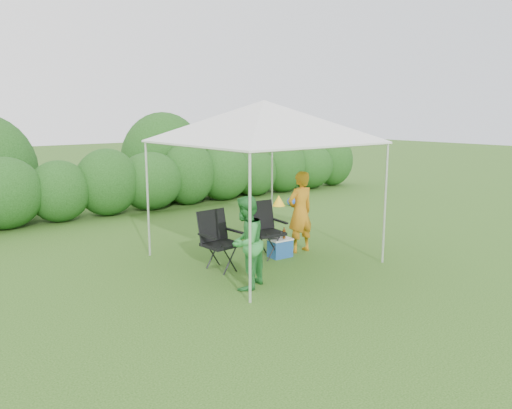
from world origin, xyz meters
TOP-DOWN VIEW (x-y plane):
  - ground at (0.00, 0.00)m, footprint 70.00×70.00m
  - hedge at (0.11, 6.00)m, footprint 17.28×1.53m
  - canopy at (0.00, 0.50)m, footprint 3.10×3.10m
  - chair_right at (0.14, 0.65)m, footprint 0.68×0.63m
  - chair_left at (-0.97, 0.54)m, footprint 0.65×0.59m
  - man at (0.85, 0.44)m, footprint 0.59×0.41m
  - woman at (-1.18, -0.49)m, footprint 0.85×0.79m
  - cooler at (0.32, 0.40)m, footprint 0.44×0.34m
  - bottle at (0.38, 0.36)m, footprint 0.06×0.06m
  - lawn_toy at (3.75, 4.15)m, footprint 0.61×0.51m

SIDE VIEW (x-z plane):
  - ground at x=0.00m, z-range 0.00..0.00m
  - lawn_toy at x=3.75m, z-range -0.01..0.30m
  - cooler at x=0.32m, z-range 0.00..0.35m
  - bottle at x=0.38m, z-range 0.35..0.56m
  - chair_left at x=-0.97m, z-range 0.07..1.07m
  - chair_right at x=0.14m, z-range 0.07..1.08m
  - woman at x=-1.18m, z-range 0.00..1.42m
  - man at x=0.85m, z-range 0.00..1.54m
  - hedge at x=0.11m, z-range -0.07..1.73m
  - canopy at x=0.00m, z-range 1.05..3.88m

